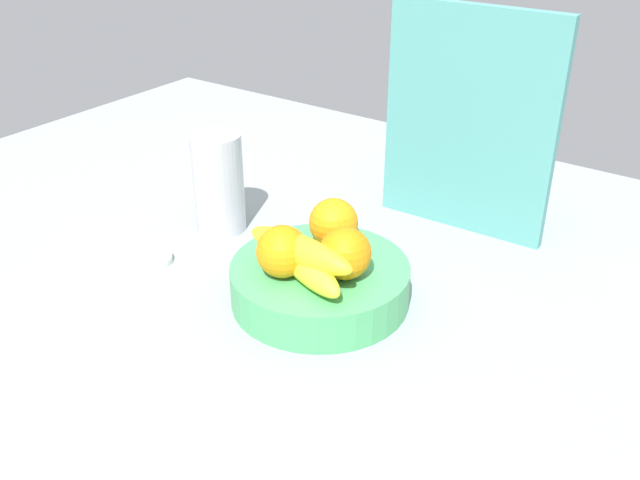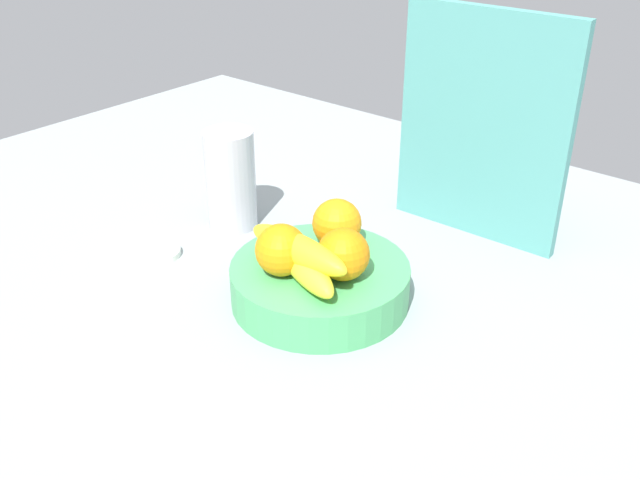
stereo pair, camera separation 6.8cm
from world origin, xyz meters
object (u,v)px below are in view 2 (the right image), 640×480
(orange_center, at_px, (343,254))
(cutting_board, at_px, (482,127))
(orange_front_left, at_px, (337,223))
(orange_front_right, at_px, (281,250))
(banana_bunch, at_px, (300,257))
(jar_lid, at_px, (158,253))
(fruit_bowl, at_px, (320,283))
(thermos_tumbler, at_px, (231,180))

(orange_center, relative_size, cutting_board, 0.20)
(orange_front_left, relative_size, orange_front_right, 1.00)
(banana_bunch, height_order, jar_lid, banana_bunch)
(orange_front_right, distance_m, cutting_board, 0.39)
(fruit_bowl, distance_m, banana_bunch, 0.07)
(orange_front_right, distance_m, jar_lid, 0.26)
(cutting_board, bearing_deg, orange_center, -94.29)
(orange_center, distance_m, banana_bunch, 0.06)
(orange_center, height_order, banana_bunch, orange_center)
(orange_front_right, bearing_deg, orange_center, 31.84)
(orange_front_left, distance_m, orange_center, 0.09)
(fruit_bowl, relative_size, thermos_tumbler, 1.50)
(orange_front_left, relative_size, thermos_tumbler, 0.43)
(orange_front_right, distance_m, orange_center, 0.08)
(fruit_bowl, bearing_deg, orange_front_left, 107.48)
(banana_bunch, bearing_deg, orange_center, 39.19)
(thermos_tumbler, height_order, jar_lid, thermos_tumbler)
(cutting_board, distance_m, jar_lid, 0.54)
(orange_center, xyz_separation_m, jar_lid, (-0.32, -0.06, -0.09))
(thermos_tumbler, bearing_deg, cutting_board, 36.82)
(thermos_tumbler, bearing_deg, jar_lid, -95.55)
(banana_bunch, distance_m, thermos_tumbler, 0.29)
(fruit_bowl, relative_size, cutting_board, 0.69)
(orange_front_right, relative_size, jar_lid, 1.02)
(orange_center, height_order, cutting_board, cutting_board)
(orange_front_right, xyz_separation_m, orange_center, (0.07, 0.04, 0.00))
(fruit_bowl, xyz_separation_m, orange_front_left, (-0.02, 0.06, 0.06))
(banana_bunch, relative_size, cutting_board, 0.49)
(thermos_tumbler, relative_size, jar_lid, 2.38)
(cutting_board, bearing_deg, fruit_bowl, -101.85)
(orange_front_right, distance_m, thermos_tumbler, 0.27)
(banana_bunch, xyz_separation_m, thermos_tumbler, (-0.26, 0.12, -0.00))
(thermos_tumbler, bearing_deg, orange_front_right, -29.08)
(fruit_bowl, xyz_separation_m, thermos_tumbler, (-0.26, 0.08, 0.05))
(fruit_bowl, relative_size, jar_lid, 3.58)
(cutting_board, xyz_separation_m, jar_lid, (-0.33, -0.39, -0.17))
(orange_center, height_order, jar_lid, orange_center)
(orange_center, relative_size, thermos_tumbler, 0.43)
(fruit_bowl, distance_m, thermos_tumbler, 0.28)
(fruit_bowl, bearing_deg, orange_center, -4.91)
(orange_front_left, bearing_deg, cutting_board, 73.48)
(orange_front_right, relative_size, cutting_board, 0.20)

